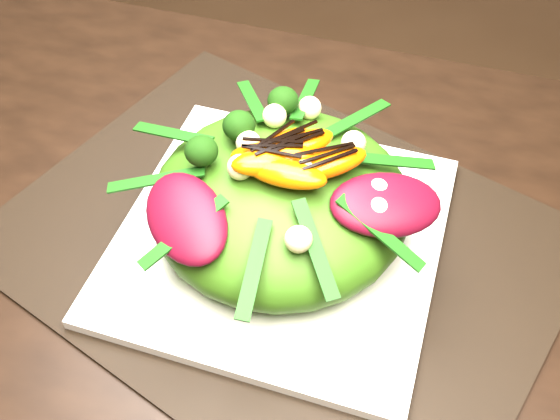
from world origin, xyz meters
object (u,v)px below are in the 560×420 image
(salad_bowl, at_px, (280,227))
(placemat, at_px, (280,242))
(orange_segment, at_px, (291,148))
(dining_table, at_px, (299,404))
(plate_base, at_px, (280,237))
(lettuce_mound, at_px, (280,200))

(salad_bowl, bearing_deg, placemat, -53.13)
(orange_segment, bearing_deg, placemat, -107.14)
(salad_bowl, distance_m, orange_segment, 0.09)
(dining_table, bearing_deg, salad_bowl, 113.07)
(dining_table, height_order, orange_segment, dining_table)
(orange_segment, bearing_deg, salad_bowl, -107.14)
(dining_table, relative_size, salad_bowl, 7.00)
(plate_base, height_order, orange_segment, orange_segment)
(dining_table, relative_size, plate_base, 5.77)
(plate_base, distance_m, lettuce_mound, 0.05)
(salad_bowl, xyz_separation_m, lettuce_mound, (0.00, 0.00, 0.04))
(plate_base, xyz_separation_m, lettuce_mound, (0.00, 0.00, 0.05))
(salad_bowl, bearing_deg, plate_base, 0.00)
(placemat, relative_size, lettuce_mound, 2.19)
(salad_bowl, relative_size, lettuce_mound, 1.05)
(salad_bowl, distance_m, lettuce_mound, 0.04)
(dining_table, xyz_separation_m, placemat, (-0.06, 0.13, 0.02))
(placemat, bearing_deg, orange_segment, 72.86)
(placemat, distance_m, plate_base, 0.01)
(placemat, relative_size, plate_base, 1.71)
(dining_table, bearing_deg, plate_base, 113.07)
(plate_base, relative_size, lettuce_mound, 1.28)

